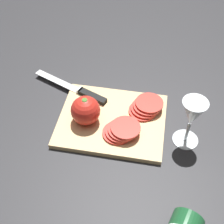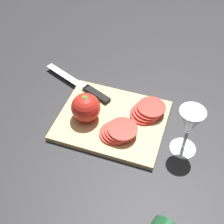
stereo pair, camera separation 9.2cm
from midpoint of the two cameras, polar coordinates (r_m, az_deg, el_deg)
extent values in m
plane|color=#28282B|center=(0.95, -6.05, -2.49)|extent=(3.00, 3.00, 0.00)
cube|color=tan|center=(0.95, -2.77, -1.71)|extent=(0.32, 0.26, 0.02)
cylinder|color=silver|center=(0.92, 10.50, -5.10)|extent=(0.07, 0.07, 0.00)
cylinder|color=silver|center=(0.90, 10.81, -3.73)|extent=(0.01, 0.01, 0.07)
cone|color=silver|center=(0.84, 11.53, -0.48)|extent=(0.07, 0.07, 0.09)
cone|color=beige|center=(0.86, 11.29, -1.55)|extent=(0.03, 0.03, 0.04)
sphere|color=red|center=(0.91, -7.66, 0.33)|extent=(0.09, 0.09, 0.09)
cylinder|color=#47702D|center=(0.89, -7.92, 2.11)|extent=(0.02, 0.02, 0.01)
cube|color=silver|center=(1.08, -12.26, 5.39)|extent=(0.18, 0.09, 0.00)
cube|color=silver|center=(1.03, -8.47, 3.82)|extent=(0.02, 0.03, 0.01)
cube|color=black|center=(1.00, -6.24, 2.76)|extent=(0.10, 0.06, 0.01)
cylinder|color=red|center=(0.96, 2.89, 0.05)|extent=(0.09, 0.09, 0.01)
cylinder|color=red|center=(0.96, 3.30, 0.53)|extent=(0.09, 0.09, 0.01)
cylinder|color=red|center=(0.95, 3.71, 1.01)|extent=(0.09, 0.09, 0.01)
cylinder|color=red|center=(0.95, 4.12, 1.50)|extent=(0.09, 0.09, 0.01)
cylinder|color=red|center=(0.90, -1.98, -4.02)|extent=(0.09, 0.09, 0.01)
cylinder|color=red|center=(0.90, -1.48, -3.70)|extent=(0.09, 0.09, 0.01)
cylinder|color=red|center=(0.89, -0.97, -3.37)|extent=(0.09, 0.09, 0.01)
cylinder|color=red|center=(0.89, -0.46, -3.05)|extent=(0.09, 0.09, 0.01)
camera|label=1|loc=(0.05, -92.87, -3.15)|focal=50.00mm
camera|label=2|loc=(0.05, 87.13, 3.15)|focal=50.00mm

